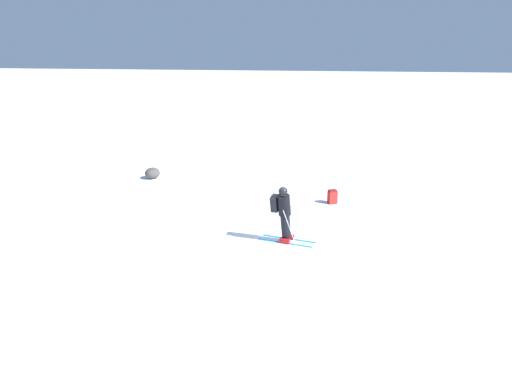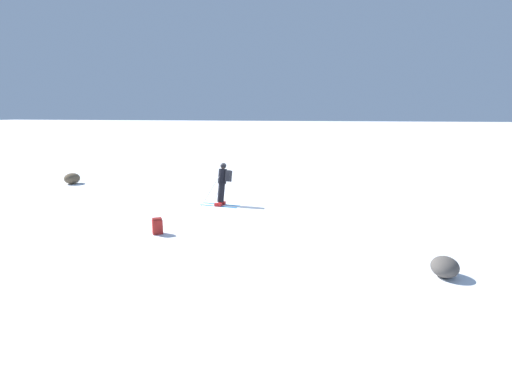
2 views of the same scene
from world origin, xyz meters
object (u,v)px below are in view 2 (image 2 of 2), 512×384
at_px(exposed_boulder_1, 72,178).
at_px(exposed_boulder_0, 445,267).
at_px(spare_backpack, 157,226).
at_px(skier, 223,182).

bearing_deg(exposed_boulder_1, exposed_boulder_0, 61.43).
xyz_separation_m(spare_backpack, exposed_boulder_0, (1.62, 7.82, -0.01)).
height_order(skier, spare_backpack, skier).
height_order(skier, exposed_boulder_0, skier).
distance_m(spare_backpack, exposed_boulder_1, 10.89).
distance_m(skier, exposed_boulder_0, 9.18).
xyz_separation_m(exposed_boulder_0, exposed_boulder_1, (-8.74, -16.06, 0.05)).
bearing_deg(exposed_boulder_1, skier, 72.43).
distance_m(exposed_boulder_0, exposed_boulder_1, 18.28).
relative_size(skier, exposed_boulder_1, 1.97).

